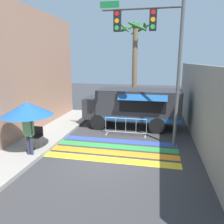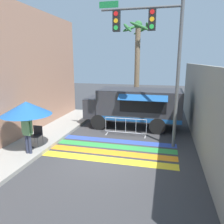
{
  "view_description": "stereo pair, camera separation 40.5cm",
  "coord_description": "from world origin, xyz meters",
  "px_view_note": "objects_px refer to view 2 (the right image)",
  "views": [
    {
      "loc": [
        2.1,
        -8.54,
        4.11
      ],
      "look_at": [
        -0.34,
        3.07,
        1.32
      ],
      "focal_mm": 35.0,
      "sensor_mm": 36.0,
      "label": 1
    },
    {
      "loc": [
        2.5,
        -8.45,
        4.11
      ],
      "look_at": [
        -0.34,
        3.07,
        1.32
      ],
      "focal_mm": 35.0,
      "sensor_mm": 36.0,
      "label": 2
    }
  ],
  "objects_px": {
    "traffic_signal_pole": "(154,45)",
    "patio_umbrella": "(26,108)",
    "palm_tree": "(137,54)",
    "folding_chair": "(37,134)",
    "barricade_front": "(126,127)",
    "vendor_person": "(27,131)",
    "food_truck": "(132,105)"
  },
  "relations": [
    {
      "from": "food_truck",
      "to": "barricade_front",
      "type": "height_order",
      "value": "food_truck"
    },
    {
      "from": "patio_umbrella",
      "to": "barricade_front",
      "type": "relative_size",
      "value": 0.95
    },
    {
      "from": "patio_umbrella",
      "to": "vendor_person",
      "type": "bearing_deg",
      "value": -59.49
    },
    {
      "from": "vendor_person",
      "to": "barricade_front",
      "type": "bearing_deg",
      "value": 37.29
    },
    {
      "from": "folding_chair",
      "to": "barricade_front",
      "type": "bearing_deg",
      "value": 16.45
    },
    {
      "from": "folding_chair",
      "to": "barricade_front",
      "type": "height_order",
      "value": "folding_chair"
    },
    {
      "from": "patio_umbrella",
      "to": "barricade_front",
      "type": "distance_m",
      "value": 5.32
    },
    {
      "from": "traffic_signal_pole",
      "to": "vendor_person",
      "type": "distance_m",
      "value": 6.77
    },
    {
      "from": "patio_umbrella",
      "to": "food_truck",
      "type": "bearing_deg",
      "value": 52.49
    },
    {
      "from": "folding_chair",
      "to": "traffic_signal_pole",
      "type": "bearing_deg",
      "value": -1.17
    },
    {
      "from": "patio_umbrella",
      "to": "palm_tree",
      "type": "relative_size",
      "value": 0.32
    },
    {
      "from": "traffic_signal_pole",
      "to": "folding_chair",
      "type": "xyz_separation_m",
      "value": [
        -5.25,
        -1.7,
        -4.11
      ]
    },
    {
      "from": "food_truck",
      "to": "patio_umbrella",
      "type": "distance_m",
      "value": 6.5
    },
    {
      "from": "food_truck",
      "to": "patio_umbrella",
      "type": "xyz_separation_m",
      "value": [
        -3.93,
        -5.13,
        0.66
      ]
    },
    {
      "from": "vendor_person",
      "to": "barricade_front",
      "type": "height_order",
      "value": "vendor_person"
    },
    {
      "from": "patio_umbrella",
      "to": "vendor_person",
      "type": "distance_m",
      "value": 1.01
    },
    {
      "from": "traffic_signal_pole",
      "to": "patio_umbrella",
      "type": "height_order",
      "value": "traffic_signal_pole"
    },
    {
      "from": "patio_umbrella",
      "to": "palm_tree",
      "type": "distance_m",
      "value": 10.11
    },
    {
      "from": "traffic_signal_pole",
      "to": "vendor_person",
      "type": "xyz_separation_m",
      "value": [
        -5.02,
        -2.71,
        -3.64
      ]
    },
    {
      "from": "patio_umbrella",
      "to": "folding_chair",
      "type": "height_order",
      "value": "patio_umbrella"
    },
    {
      "from": "traffic_signal_pole",
      "to": "barricade_front",
      "type": "xyz_separation_m",
      "value": [
        -1.43,
        1.03,
        -4.32
      ]
    },
    {
      "from": "folding_chair",
      "to": "vendor_person",
      "type": "relative_size",
      "value": 0.51
    },
    {
      "from": "traffic_signal_pole",
      "to": "patio_umbrella",
      "type": "bearing_deg",
      "value": -156.41
    },
    {
      "from": "traffic_signal_pole",
      "to": "patio_umbrella",
      "type": "relative_size",
      "value": 3.04
    },
    {
      "from": "patio_umbrella",
      "to": "palm_tree",
      "type": "bearing_deg",
      "value": 68.26
    },
    {
      "from": "patio_umbrella",
      "to": "barricade_front",
      "type": "height_order",
      "value": "patio_umbrella"
    },
    {
      "from": "barricade_front",
      "to": "palm_tree",
      "type": "bearing_deg",
      "value": 92.08
    },
    {
      "from": "traffic_signal_pole",
      "to": "folding_chair",
      "type": "bearing_deg",
      "value": -162.06
    },
    {
      "from": "food_truck",
      "to": "barricade_front",
      "type": "xyz_separation_m",
      "value": [
        -0.1,
        -1.79,
        -0.92
      ]
    },
    {
      "from": "traffic_signal_pole",
      "to": "folding_chair",
      "type": "relative_size",
      "value": 7.41
    },
    {
      "from": "food_truck",
      "to": "vendor_person",
      "type": "bearing_deg",
      "value": -123.68
    },
    {
      "from": "vendor_person",
      "to": "palm_tree",
      "type": "xyz_separation_m",
      "value": [
        3.38,
        9.51,
        3.41
      ]
    }
  ]
}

